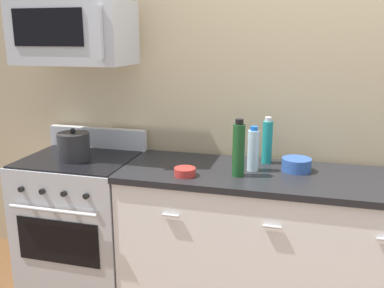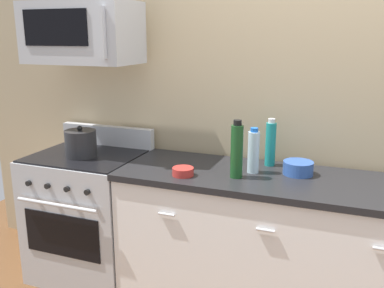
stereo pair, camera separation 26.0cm
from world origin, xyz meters
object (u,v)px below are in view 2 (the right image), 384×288
(bottle_water_clear, at_px, (253,152))
(bowl_blue_mixing, at_px, (298,168))
(range_oven, at_px, (90,214))
(microwave, at_px, (82,33))
(bottle_wine_green, at_px, (237,151))
(stockpot, at_px, (81,143))
(bowl_red_small, at_px, (183,171))
(bottle_sparkling_teal, at_px, (271,143))

(bottle_water_clear, distance_m, bowl_blue_mixing, 0.29)
(range_oven, distance_m, microwave, 1.28)
(bottle_wine_green, xyz_separation_m, stockpot, (-1.11, 0.04, -0.07))
(microwave, bearing_deg, stockpot, -90.13)
(range_oven, relative_size, bottle_wine_green, 3.10)
(range_oven, relative_size, stockpot, 4.92)
(bottle_water_clear, distance_m, bowl_red_small, 0.44)
(bottle_water_clear, distance_m, bottle_wine_green, 0.15)
(bottle_sparkling_teal, height_order, stockpot, bottle_sparkling_teal)
(bowl_red_small, xyz_separation_m, stockpot, (-0.81, 0.12, 0.07))
(range_oven, relative_size, bowl_red_small, 8.25)
(range_oven, distance_m, bowl_red_small, 0.95)
(microwave, bearing_deg, bowl_blue_mixing, 1.88)
(bowl_red_small, bearing_deg, range_oven, 167.68)
(range_oven, xyz_separation_m, microwave, (0.00, 0.04, 1.28))
(stockpot, bearing_deg, bottle_water_clear, 4.03)
(bottle_sparkling_teal, bearing_deg, bottle_water_clear, -110.45)
(bottle_wine_green, bearing_deg, stockpot, 177.89)
(range_oven, xyz_separation_m, stockpot, (0.00, -0.05, 0.55))
(bottle_water_clear, height_order, bowl_red_small, bottle_water_clear)
(range_oven, relative_size, microwave, 1.44)
(bottle_wine_green, relative_size, bowl_blue_mixing, 1.91)
(microwave, xyz_separation_m, bowl_blue_mixing, (1.45, 0.05, -0.79))
(range_oven, bearing_deg, bottle_water_clear, 1.46)
(bowl_red_small, bearing_deg, bottle_water_clear, 28.65)
(microwave, bearing_deg, range_oven, -90.29)
(microwave, xyz_separation_m, bowl_red_small, (0.81, -0.22, -0.80))
(range_oven, distance_m, bottle_sparkling_teal, 1.41)
(stockpot, bearing_deg, bottle_sparkling_teal, 12.02)
(microwave, distance_m, bowl_red_small, 1.16)
(bowl_red_small, distance_m, bowl_blue_mixing, 0.70)
(bottle_wine_green, height_order, bowl_blue_mixing, bottle_wine_green)
(microwave, distance_m, bottle_water_clear, 1.38)
(microwave, xyz_separation_m, bottle_wine_green, (1.11, -0.14, -0.67))
(bottle_sparkling_teal, distance_m, bowl_red_small, 0.61)
(range_oven, height_order, bottle_sparkling_teal, bottle_sparkling_teal)
(range_oven, relative_size, bottle_sparkling_teal, 3.48)
(range_oven, height_order, bottle_water_clear, bottle_water_clear)
(bottle_water_clear, bearing_deg, range_oven, -178.54)
(bottle_sparkling_teal, height_order, bowl_red_small, bottle_sparkling_teal)
(bottle_water_clear, bearing_deg, stockpot, -175.97)
(range_oven, relative_size, bowl_blue_mixing, 5.91)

